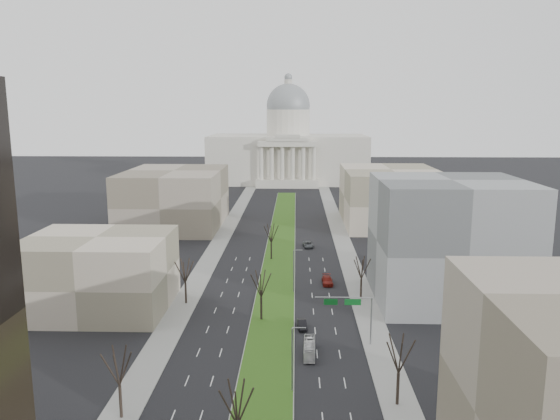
% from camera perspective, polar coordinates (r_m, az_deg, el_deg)
% --- Properties ---
extents(ground, '(600.00, 600.00, 0.00)m').
position_cam_1_polar(ground, '(137.78, -0.08, -5.21)').
color(ground, black).
rests_on(ground, ground).
extents(median, '(8.00, 222.03, 0.20)m').
position_cam_1_polar(median, '(136.77, -0.09, -5.28)').
color(median, '#999993').
rests_on(median, ground).
extents(sidewalk_left, '(5.00, 330.00, 0.15)m').
position_cam_1_polar(sidewalk_left, '(115.85, -9.24, -8.39)').
color(sidewalk_left, gray).
rests_on(sidewalk_left, ground).
extents(sidewalk_right, '(5.00, 330.00, 0.15)m').
position_cam_1_polar(sidewalk_right, '(114.62, 8.41, -8.58)').
color(sidewalk_right, gray).
rests_on(sidewalk_right, ground).
extents(capitol, '(80.00, 46.00, 55.00)m').
position_cam_1_polar(capitol, '(282.95, 0.85, 6.26)').
color(capitol, beige).
rests_on(capitol, ground).
extents(building_beige_left, '(26.00, 22.00, 14.00)m').
position_cam_1_polar(building_beige_left, '(108.68, -18.45, -6.26)').
color(building_beige_left, gray).
rests_on(building_beige_left, ground).
extents(building_grey_right, '(28.00, 26.00, 24.00)m').
position_cam_1_polar(building_grey_right, '(111.67, 17.20, -3.08)').
color(building_grey_right, slate).
rests_on(building_grey_right, ground).
extents(building_far_left, '(30.00, 40.00, 18.00)m').
position_cam_1_polar(building_far_left, '(179.17, -10.94, 1.23)').
color(building_far_left, gray).
rests_on(building_far_left, ground).
extents(building_far_right, '(30.00, 40.00, 18.00)m').
position_cam_1_polar(building_far_right, '(182.44, 11.42, 1.38)').
color(building_far_right, gray).
rests_on(building_far_right, ground).
extents(tree_left_mid, '(5.40, 5.40, 9.72)m').
position_cam_1_polar(tree_left_mid, '(71.00, -16.52, -15.26)').
color(tree_left_mid, black).
rests_on(tree_left_mid, ground).
extents(tree_left_far, '(5.28, 5.28, 9.50)m').
position_cam_1_polar(tree_left_far, '(107.21, -9.89, -6.18)').
color(tree_left_far, black).
rests_on(tree_left_far, ground).
extents(tree_right_mid, '(5.52, 5.52, 9.94)m').
position_cam_1_polar(tree_right_mid, '(72.47, 12.36, -14.37)').
color(tree_right_mid, black).
rests_on(tree_right_mid, ground).
extents(tree_right_far, '(5.04, 5.04, 9.07)m').
position_cam_1_polar(tree_right_far, '(109.79, 8.52, -5.91)').
color(tree_right_far, black).
rests_on(tree_right_far, ground).
extents(tree_median_a, '(5.40, 5.40, 9.72)m').
position_cam_1_polar(tree_median_a, '(61.00, -4.50, -19.37)').
color(tree_median_a, black).
rests_on(tree_median_a, ground).
extents(tree_median_b, '(5.40, 5.40, 9.72)m').
position_cam_1_polar(tree_median_b, '(97.59, -1.99, -7.61)').
color(tree_median_b, black).
rests_on(tree_median_b, ground).
extents(tree_median_c, '(5.40, 5.40, 9.72)m').
position_cam_1_polar(tree_median_c, '(136.12, -0.92, -2.36)').
color(tree_median_c, black).
rests_on(tree_median_c, ground).
extents(streetlamp_median_b, '(1.90, 0.20, 9.16)m').
position_cam_1_polar(streetlamp_median_b, '(74.99, 1.33, -15.21)').
color(streetlamp_median_b, gray).
rests_on(streetlamp_median_b, ground).
extents(streetlamp_median_c, '(1.90, 0.20, 9.16)m').
position_cam_1_polar(streetlamp_median_c, '(112.37, 1.46, -6.32)').
color(streetlamp_median_c, gray).
rests_on(streetlamp_median_c, ground).
extents(mast_arm_signs, '(9.12, 0.24, 8.09)m').
position_cam_1_polar(mast_arm_signs, '(88.80, 7.78, -10.19)').
color(mast_arm_signs, gray).
rests_on(mast_arm_signs, ground).
extents(car_black, '(1.81, 4.38, 1.41)m').
position_cam_1_polar(car_black, '(96.36, 2.32, -11.85)').
color(car_black, black).
rests_on(car_black, ground).
extents(car_red, '(2.38, 5.57, 1.60)m').
position_cam_1_polar(car_red, '(119.40, 4.97, -7.35)').
color(car_red, maroon).
rests_on(car_red, ground).
extents(car_grey_far, '(3.06, 5.64, 1.50)m').
position_cam_1_polar(car_grey_far, '(150.01, 2.95, -3.61)').
color(car_grey_far, '#4D5155').
rests_on(car_grey_far, ground).
extents(box_van, '(1.98, 7.44, 2.06)m').
position_cam_1_polar(box_van, '(86.91, 3.10, -14.21)').
color(box_van, silver).
rests_on(box_van, ground).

